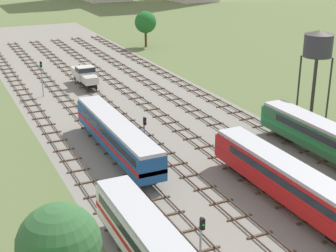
# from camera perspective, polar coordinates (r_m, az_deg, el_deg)

# --- Properties ---
(ground_plane) EXTENTS (480.00, 480.00, 0.00)m
(ground_plane) POSITION_cam_1_polar(r_m,az_deg,el_deg) (64.84, -1.87, 0.13)
(ground_plane) COLOR #5B6B3D
(ballast_bed) EXTENTS (28.71, 176.00, 0.01)m
(ballast_bed) POSITION_cam_1_polar(r_m,az_deg,el_deg) (64.84, -1.87, 0.14)
(ballast_bed) COLOR gray
(ballast_bed) RESTS_ON ground
(track_far_left) EXTENTS (2.40, 126.00, 0.29)m
(track_far_left) POSITION_cam_1_polar(r_m,az_deg,el_deg) (62.20, -12.75, -1.14)
(track_far_left) COLOR #47382D
(track_far_left) RESTS_ON ground
(track_left) EXTENTS (2.40, 126.00, 0.29)m
(track_left) POSITION_cam_1_polar(r_m,az_deg,el_deg) (63.31, -8.40, -0.46)
(track_left) COLOR #47382D
(track_left) RESTS_ON ground
(track_centre_left) EXTENTS (2.40, 126.00, 0.29)m
(track_centre_left) POSITION_cam_1_polar(r_m,az_deg,el_deg) (64.79, -4.23, 0.20)
(track_centre_left) COLOR #47382D
(track_centre_left) RESTS_ON ground
(track_centre) EXTENTS (2.40, 126.00, 0.29)m
(track_centre) POSITION_cam_1_polar(r_m,az_deg,el_deg) (66.60, -0.27, 0.83)
(track_centre) COLOR #47382D
(track_centre) RESTS_ON ground
(track_centre_right) EXTENTS (2.40, 126.00, 0.29)m
(track_centre_right) POSITION_cam_1_polar(r_m,az_deg,el_deg) (68.72, 3.47, 1.41)
(track_centre_right) COLOR #47382D
(track_centre_right) RESTS_ON ground
(track_right) EXTENTS (2.40, 126.00, 0.29)m
(track_right) POSITION_cam_1_polar(r_m,az_deg,el_deg) (71.12, 6.97, 1.96)
(track_right) COLOR #47382D
(track_right) RESTS_ON ground
(diesel_railcar_centre_near) EXTENTS (2.96, 20.50, 3.80)m
(diesel_railcar_centre_near) POSITION_cam_1_polar(r_m,az_deg,el_deg) (45.59, 13.52, -5.99)
(diesel_railcar_centre_near) COLOR red
(diesel_railcar_centre_near) RESTS_ON ground
(diesel_railcar_right_mid) EXTENTS (2.96, 20.50, 3.80)m
(diesel_railcar_right_mid) POSITION_cam_1_polar(r_m,az_deg,el_deg) (55.65, 17.87, -1.51)
(diesel_railcar_right_mid) COLOR #286638
(diesel_railcar_right_mid) RESTS_ON ground
(diesel_railcar_left_midfar) EXTENTS (2.96, 20.50, 3.80)m
(diesel_railcar_left_midfar) POSITION_cam_1_polar(r_m,az_deg,el_deg) (54.87, -5.88, -0.91)
(diesel_railcar_left_midfar) COLOR #194C8C
(diesel_railcar_left_midfar) RESTS_ON ground
(shunter_loco_centre_left_far) EXTENTS (2.74, 8.46, 3.10)m
(shunter_loco_centre_left_far) POSITION_cam_1_polar(r_m,az_deg,el_deg) (82.74, -9.42, 5.81)
(shunter_loco_centre_left_far) COLOR beige
(shunter_loco_centre_left_far) RESTS_ON ground
(water_tower) EXTENTS (3.81, 3.81, 11.76)m
(water_tower) POSITION_cam_1_polar(r_m,az_deg,el_deg) (67.18, 16.64, 8.75)
(water_tower) COLOR #2D2826
(water_tower) RESTS_ON ground
(signal_post_nearest) EXTENTS (0.28, 0.47, 5.51)m
(signal_post_nearest) POSITION_cam_1_polar(r_m,az_deg,el_deg) (77.99, -14.12, 5.70)
(signal_post_nearest) COLOR gray
(signal_post_nearest) RESTS_ON ground
(signal_post_near) EXTENTS (0.28, 0.47, 5.52)m
(signal_post_near) POSITION_cam_1_polar(r_m,az_deg,el_deg) (34.31, 3.75, -13.09)
(signal_post_near) COLOR gray
(signal_post_near) RESTS_ON ground
(signal_post_mid) EXTENTS (0.28, 0.47, 4.89)m
(signal_post_mid) POSITION_cam_1_polar(r_m,az_deg,el_deg) (53.70, -2.68, -0.68)
(signal_post_mid) COLOR gray
(signal_post_mid) RESTS_ON ground
(lineside_tree_1) EXTENTS (4.77, 4.77, 7.87)m
(lineside_tree_1) POSITION_cam_1_polar(r_m,az_deg,el_deg) (112.54, -2.56, 11.66)
(lineside_tree_1) COLOR #4C331E
(lineside_tree_1) RESTS_ON ground
(lineside_tree_2) EXTENTS (4.89, 4.89, 8.66)m
(lineside_tree_2) POSITION_cam_1_polar(r_m,az_deg,el_deg) (29.78, -12.23, -13.11)
(lineside_tree_2) COLOR #4C331E
(lineside_tree_2) RESTS_ON ground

